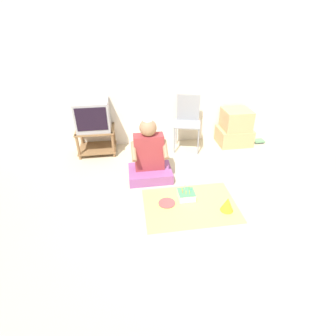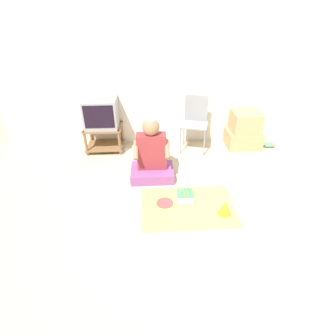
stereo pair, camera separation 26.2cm
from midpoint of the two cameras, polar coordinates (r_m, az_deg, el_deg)
ground_plane at (r=3.21m, az=8.38°, el=-9.24°), size 16.00×16.00×0.00m
wall_back at (r=4.51m, az=1.96°, el=21.06°), size 6.40×0.06×2.55m
tv_stand at (r=4.53m, az=-16.93°, el=6.16°), size 0.61×0.48×0.42m
tv at (r=4.39m, az=-17.72°, el=10.88°), size 0.52×0.47×0.45m
folding_chair at (r=4.42m, az=2.59°, el=10.67°), size 0.52×0.49×0.89m
cardboard_box_stack at (r=4.75m, az=12.85°, el=8.40°), size 0.57×0.47×0.62m
book_pile at (r=5.00m, az=17.68°, el=5.56°), size 0.18×0.15×0.05m
person_seated at (r=3.64m, az=-6.14°, el=2.19°), size 0.60×0.47×0.94m
party_cloth at (r=3.26m, az=2.55°, el=-8.14°), size 1.13×0.82×0.01m
birthday_cake at (r=3.33m, az=1.74°, el=-5.94°), size 0.21×0.21×0.16m
party_hat_blue at (r=3.17m, az=10.50°, el=-7.81°), size 0.16×0.16×0.18m
paper_plate at (r=3.27m, az=-2.57°, el=-7.68°), size 0.21×0.21×0.01m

